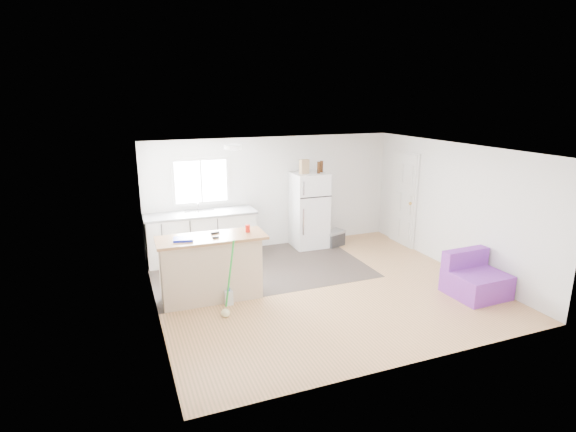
# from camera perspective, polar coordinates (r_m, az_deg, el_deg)

# --- Properties ---
(room) EXTENTS (5.51, 5.01, 2.41)m
(room) POSITION_cam_1_polar(r_m,az_deg,el_deg) (7.54, 4.43, -0.67)
(room) COLOR olive
(room) RESTS_ON ground
(vinyl_zone) EXTENTS (4.05, 2.50, 0.00)m
(vinyl_zone) POSITION_cam_1_polar(r_m,az_deg,el_deg) (8.77, -3.62, -6.63)
(vinyl_zone) COLOR #302824
(vinyl_zone) RESTS_ON floor
(window) EXTENTS (1.18, 0.06, 0.98)m
(window) POSITION_cam_1_polar(r_m,az_deg,el_deg) (9.31, -10.98, 4.33)
(window) COLOR white
(window) RESTS_ON back_wall
(interior_door) EXTENTS (0.11, 0.92, 2.10)m
(interior_door) POSITION_cam_1_polar(r_m,az_deg,el_deg) (10.24, 14.44, 2.05)
(interior_door) COLOR white
(interior_door) RESTS_ON right_wall
(ceiling_fixture) EXTENTS (0.30, 0.30, 0.07)m
(ceiling_fixture) POSITION_cam_1_polar(r_m,az_deg,el_deg) (8.02, -7.05, 8.67)
(ceiling_fixture) COLOR white
(ceiling_fixture) RESTS_ON ceiling
(kitchen_cabinets) EXTENTS (2.21, 0.74, 1.27)m
(kitchen_cabinets) POSITION_cam_1_polar(r_m,az_deg,el_deg) (9.23, -10.91, -2.48)
(kitchen_cabinets) COLOR white
(kitchen_cabinets) RESTS_ON floor
(peninsula) EXTENTS (1.75, 0.70, 1.06)m
(peninsula) POSITION_cam_1_polar(r_m,az_deg,el_deg) (7.42, -9.75, -6.48)
(peninsula) COLOR #CDB394
(peninsula) RESTS_ON floor
(refrigerator) EXTENTS (0.73, 0.70, 1.64)m
(refrigerator) POSITION_cam_1_polar(r_m,az_deg,el_deg) (9.80, 2.71, 0.74)
(refrigerator) COLOR white
(refrigerator) RESTS_ON floor
(cooler) EXTENTS (0.52, 0.43, 0.35)m
(cooler) POSITION_cam_1_polar(r_m,az_deg,el_deg) (10.04, 5.84, -2.79)
(cooler) COLOR #2B2B2D
(cooler) RESTS_ON floor
(purple_seat) EXTENTS (0.89, 0.84, 0.71)m
(purple_seat) POSITION_cam_1_polar(r_m,az_deg,el_deg) (8.19, 22.60, -7.47)
(purple_seat) COLOR purple
(purple_seat) RESTS_ON floor
(cleaner_jug) EXTENTS (0.13, 0.10, 0.28)m
(cleaner_jug) POSITION_cam_1_polar(r_m,az_deg,el_deg) (7.32, -7.52, -10.23)
(cleaner_jug) COLOR silver
(cleaner_jug) RESTS_ON floor
(mop) EXTENTS (0.24, 0.34, 1.22)m
(mop) POSITION_cam_1_polar(r_m,az_deg,el_deg) (6.95, -7.77, -10.66)
(mop) COLOR green
(mop) RESTS_ON floor
(red_cup) EXTENTS (0.11, 0.11, 0.12)m
(red_cup) POSITION_cam_1_polar(r_m,az_deg,el_deg) (7.39, -5.15, -1.59)
(red_cup) COLOR red
(red_cup) RESTS_ON peninsula
(blue_tray) EXTENTS (0.34, 0.27, 0.04)m
(blue_tray) POSITION_cam_1_polar(r_m,az_deg,el_deg) (7.14, -13.16, -2.89)
(blue_tray) COLOR #1522C5
(blue_tray) RESTS_ON peninsula
(tool_a) EXTENTS (0.15, 0.09, 0.03)m
(tool_a) POSITION_cam_1_polar(r_m,az_deg,el_deg) (7.39, -9.25, -2.10)
(tool_a) COLOR black
(tool_a) RESTS_ON peninsula
(tool_b) EXTENTS (0.10, 0.04, 0.03)m
(tool_b) POSITION_cam_1_polar(r_m,az_deg,el_deg) (7.15, -9.17, -2.69)
(tool_b) COLOR black
(tool_b) RESTS_ON peninsula
(cardboard_box) EXTENTS (0.22, 0.14, 0.30)m
(cardboard_box) POSITION_cam_1_polar(r_m,az_deg,el_deg) (9.53, 2.08, 6.28)
(cardboard_box) COLOR tan
(cardboard_box) RESTS_ON refrigerator
(bottle_left) EXTENTS (0.09, 0.09, 0.25)m
(bottle_left) POSITION_cam_1_polar(r_m,az_deg,el_deg) (9.59, 3.91, 6.16)
(bottle_left) COLOR #351B09
(bottle_left) RESTS_ON refrigerator
(bottle_right) EXTENTS (0.09, 0.09, 0.25)m
(bottle_right) POSITION_cam_1_polar(r_m,az_deg,el_deg) (9.74, 4.28, 6.29)
(bottle_right) COLOR #351B09
(bottle_right) RESTS_ON refrigerator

